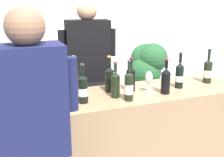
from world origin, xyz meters
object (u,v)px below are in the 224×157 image
(person_guest, at_px, (36,156))
(wine_glass, at_px, (149,79))
(potted_shrub, at_px, (148,68))
(wine_bottle_1, at_px, (109,78))
(wine_bottle_8, at_px, (128,86))
(wine_bottle_7, at_px, (83,89))
(wine_bottle_4, at_px, (166,80))
(wine_bottle_2, at_px, (54,91))
(ice_bucket, at_px, (17,91))
(person_server, at_px, (89,86))
(wine_bottle_3, at_px, (208,71))
(wine_bottle_10, at_px, (74,81))
(wine_bottle_5, at_px, (115,84))
(wine_bottle_0, at_px, (131,78))
(wine_bottle_9, at_px, (179,75))

(person_guest, bearing_deg, wine_glass, 27.49)
(wine_glass, height_order, potted_shrub, potted_shrub)
(wine_bottle_1, distance_m, wine_bottle_8, 0.28)
(wine_bottle_7, bearing_deg, wine_bottle_4, -2.87)
(wine_bottle_2, distance_m, potted_shrub, 2.06)
(ice_bucket, bearing_deg, person_server, 38.41)
(wine_bottle_1, height_order, wine_bottle_3, wine_bottle_3)
(wine_bottle_2, relative_size, wine_bottle_10, 0.95)
(wine_bottle_5, height_order, person_server, person_server)
(wine_bottle_10, bearing_deg, ice_bucket, -169.71)
(wine_glass, height_order, ice_bucket, ice_bucket)
(wine_bottle_0, height_order, person_guest, person_guest)
(ice_bucket, xyz_separation_m, person_server, (0.75, 0.59, -0.22))
(wine_bottle_7, bearing_deg, wine_bottle_1, 33.00)
(person_guest, xyz_separation_m, potted_shrub, (1.74, 1.86, -0.03))
(wine_bottle_0, bearing_deg, wine_glass, -33.48)
(person_server, bearing_deg, wine_bottle_7, -109.09)
(wine_bottle_0, distance_m, person_server, 0.67)
(wine_bottle_0, height_order, wine_bottle_9, wine_bottle_9)
(wine_bottle_2, relative_size, ice_bucket, 1.44)
(wine_glass, relative_size, ice_bucket, 0.85)
(wine_bottle_2, distance_m, ice_bucket, 0.29)
(wine_bottle_9, height_order, potted_shrub, wine_bottle_9)
(wine_bottle_2, xyz_separation_m, ice_bucket, (-0.27, 0.10, 0.00))
(wine_bottle_0, height_order, wine_glass, wine_bottle_0)
(wine_bottle_5, distance_m, wine_bottle_7, 0.29)
(wine_bottle_2, height_order, person_server, person_server)
(wine_bottle_5, relative_size, ice_bucket, 1.34)
(wine_bottle_4, bearing_deg, wine_bottle_2, 176.00)
(wine_bottle_7, bearing_deg, wine_glass, 4.40)
(wine_bottle_7, height_order, ice_bucket, wine_bottle_7)
(wine_bottle_0, distance_m, ice_bucket, 0.98)
(ice_bucket, height_order, person_server, person_server)
(ice_bucket, height_order, person_guest, person_guest)
(wine_bottle_8, bearing_deg, potted_shrub, 56.56)
(wine_bottle_4, distance_m, wine_bottle_7, 0.74)
(wine_glass, height_order, person_server, person_server)
(wine_bottle_8, height_order, wine_glass, wine_bottle_8)
(wine_bottle_4, distance_m, wine_bottle_10, 0.80)
(wine_bottle_7, bearing_deg, wine_bottle_8, -12.96)
(potted_shrub, bearing_deg, wine_bottle_7, -133.93)
(wine_bottle_1, xyz_separation_m, wine_glass, (0.32, -0.14, -0.00))
(person_server, distance_m, person_guest, 1.40)
(wine_bottle_9, distance_m, wine_glass, 0.33)
(wine_bottle_1, distance_m, potted_shrub, 1.58)
(wine_bottle_0, distance_m, wine_bottle_10, 0.51)
(wine_bottle_7, xyz_separation_m, wine_bottle_8, (0.36, -0.08, 0.01))
(wine_bottle_10, relative_size, wine_glass, 1.78)
(wine_bottle_1, distance_m, wine_glass, 0.35)
(wine_bottle_2, relative_size, wine_glass, 1.70)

